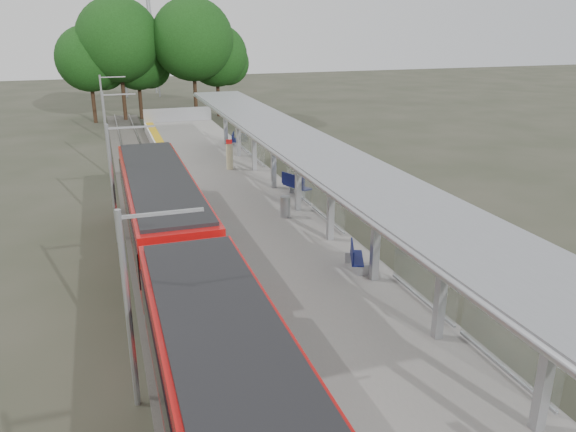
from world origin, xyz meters
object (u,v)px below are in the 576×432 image
object	(u,v)px
bench_near	(355,256)
litter_bin	(285,207)
train	(187,282)
bench_far	(234,139)
info_pillar_far	(230,156)
bench_mid	(295,185)

from	to	relation	value
bench_near	litter_bin	bearing A→B (deg)	117.06
train	litter_bin	xyz separation A→B (m)	(5.62, 7.64, -0.56)
bench_far	info_pillar_far	xyz separation A→B (m)	(-1.79, -6.41, 0.29)
info_pillar_far	litter_bin	world-z (taller)	info_pillar_far
bench_far	info_pillar_far	bearing A→B (deg)	-87.06
bench_far	info_pillar_far	world-z (taller)	info_pillar_far
litter_bin	bench_far	bearing A→B (deg)	85.27
train	bench_far	bearing A→B (deg)	73.56
bench_near	info_pillar_far	distance (m)	15.76
bench_far	info_pillar_far	size ratio (longest dim) A/B	0.80
info_pillar_far	train	bearing A→B (deg)	-94.22
train	bench_mid	distance (m)	12.72
train	bench_mid	bearing A→B (deg)	56.04
bench_near	info_pillar_far	bearing A→B (deg)	115.61
train	bench_near	bearing A→B (deg)	12.11
litter_bin	bench_near	bearing A→B (deg)	-84.67
train	info_pillar_far	xyz separation A→B (m)	(5.14, 17.06, -0.27)
bench_near	litter_bin	xyz separation A→B (m)	(-0.59, 6.31, -0.03)
bench_mid	train	bearing A→B (deg)	-147.08
train	bench_mid	world-z (taller)	train
bench_near	bench_far	distance (m)	22.15
bench_far	bench_near	bearing A→B (deg)	-73.34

